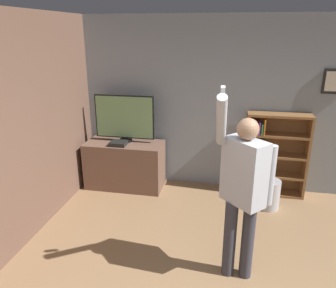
# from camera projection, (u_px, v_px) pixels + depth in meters

# --- Properties ---
(wall_back) EXTENTS (7.15, 0.09, 2.70)m
(wall_back) POSITION_uv_depth(u_px,v_px,m) (246.00, 106.00, 5.05)
(wall_back) COLOR gray
(wall_back) RESTS_ON ground_plane
(wall_side_brick) EXTENTS (0.06, 4.68, 2.70)m
(wall_side_brick) POSITION_uv_depth(u_px,v_px,m) (35.00, 125.00, 4.07)
(wall_side_brick) COLOR brown
(wall_side_brick) RESTS_ON ground_plane
(tv_ledge) EXTENTS (1.24, 0.57, 0.76)m
(tv_ledge) POSITION_uv_depth(u_px,v_px,m) (125.00, 165.00, 5.36)
(tv_ledge) COLOR brown
(tv_ledge) RESTS_ON ground_plane
(television) EXTENTS (0.96, 0.22, 0.75)m
(television) POSITION_uv_depth(u_px,v_px,m) (124.00, 118.00, 5.18)
(television) COLOR black
(television) RESTS_ON tv_ledge
(game_console) EXTENTS (0.25, 0.22, 0.06)m
(game_console) POSITION_uv_depth(u_px,v_px,m) (119.00, 143.00, 5.12)
(game_console) COLOR black
(game_console) RESTS_ON tv_ledge
(bookshelf) EXTENTS (0.93, 0.28, 1.30)m
(bookshelf) POSITION_uv_depth(u_px,v_px,m) (269.00, 155.00, 5.05)
(bookshelf) COLOR brown
(bookshelf) RESTS_ON ground_plane
(person) EXTENTS (0.57, 0.55, 2.03)m
(person) POSITION_uv_depth(u_px,v_px,m) (243.00, 186.00, 3.15)
(person) COLOR #383842
(person) RESTS_ON ground_plane
(waste_bin) EXTENTS (0.32, 0.32, 0.43)m
(waste_bin) POSITION_uv_depth(u_px,v_px,m) (269.00, 194.00, 4.75)
(waste_bin) COLOR #B7B7BC
(waste_bin) RESTS_ON ground_plane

